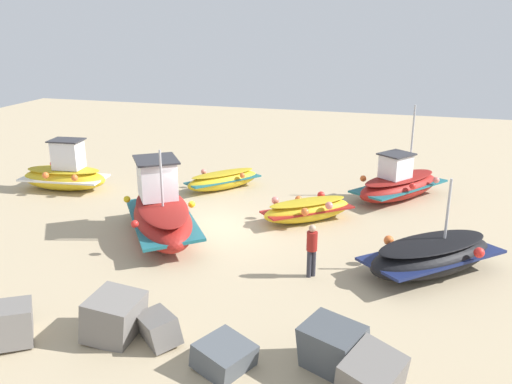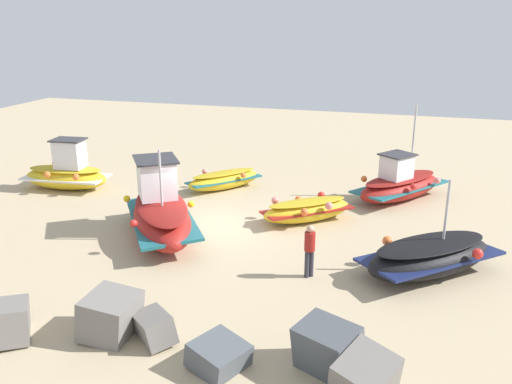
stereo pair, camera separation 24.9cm
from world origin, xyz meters
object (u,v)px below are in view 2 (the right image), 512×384
fishing_boat_3 (161,212)px  fishing_boat_4 (400,184)px  fishing_boat_0 (430,256)px  fishing_boat_5 (224,179)px  fishing_boat_2 (66,173)px  person_walking (310,247)px  fishing_boat_1 (307,210)px

fishing_boat_3 → fishing_boat_4: fishing_boat_4 is taller
fishing_boat_0 → fishing_boat_3: size_ratio=0.85×
fishing_boat_0 → fishing_boat_5: fishing_boat_0 is taller
fishing_boat_2 → fishing_boat_3: size_ratio=0.75×
fishing_boat_4 → fishing_boat_2: bearing=-42.5°
fishing_boat_4 → person_walking: 8.50m
fishing_boat_5 → person_walking: bearing=-103.4°
fishing_boat_2 → fishing_boat_3: bearing=-35.8°
fishing_boat_2 → fishing_boat_3: 7.49m
fishing_boat_0 → person_walking: (3.43, 1.24, 0.38)m
fishing_boat_5 → fishing_boat_4: bearing=-43.3°
fishing_boat_2 → person_walking: 13.25m
fishing_boat_1 → fishing_boat_4: size_ratio=0.76×
fishing_boat_0 → fishing_boat_3: bearing=-45.7°
fishing_boat_3 → person_walking: size_ratio=3.22×
fishing_boat_0 → fishing_boat_3: fishing_boat_3 is taller
fishing_boat_0 → fishing_boat_4: fishing_boat_4 is taller
person_walking → fishing_boat_0: bearing=64.2°
fishing_boat_0 → fishing_boat_1: size_ratio=1.27×
fishing_boat_1 → fishing_boat_4: (-3.22, -3.68, 0.19)m
fishing_boat_4 → fishing_boat_3: bearing=-13.8°
fishing_boat_0 → fishing_boat_2: bearing=-58.1°
fishing_boat_1 → fishing_boat_3: (4.64, 2.86, 0.42)m
fishing_boat_2 → person_walking: bearing=-29.7°
fishing_boat_5 → fishing_boat_0: bearing=-84.3°
fishing_boat_1 → person_walking: (-0.97, 4.50, 0.49)m
fishing_boat_3 → fishing_boat_0: bearing=-127.0°
fishing_boat_3 → fishing_boat_2: bearing=25.5°
fishing_boat_4 → fishing_boat_5: bearing=-47.5°
fishing_boat_0 → fishing_boat_5: (8.78, -6.14, -0.14)m
fishing_boat_2 → person_walking: fishing_boat_2 is taller
fishing_boat_2 → fishing_boat_3: fishing_boat_3 is taller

